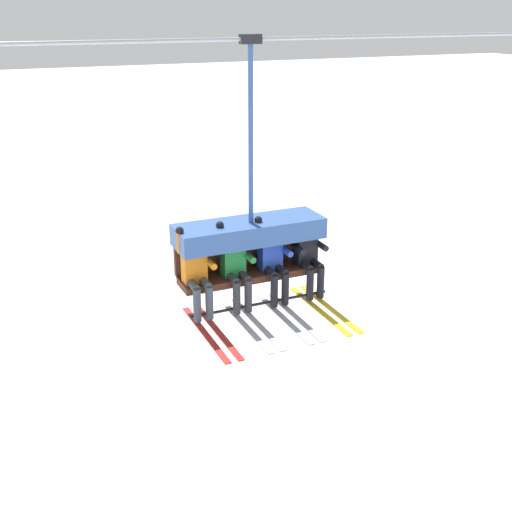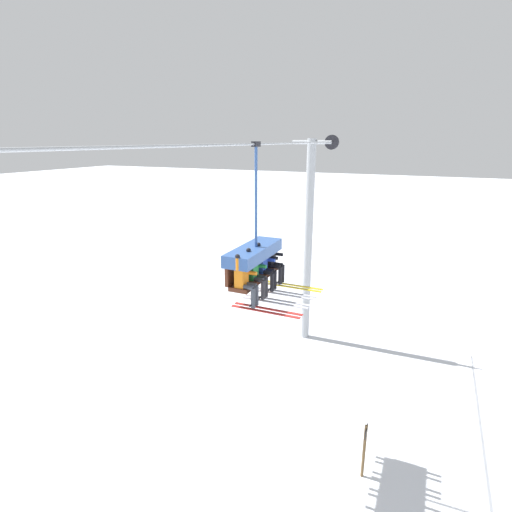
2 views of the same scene
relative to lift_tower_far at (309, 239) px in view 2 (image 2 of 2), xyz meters
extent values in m
plane|color=silver|center=(-8.37, 0.02, -4.57)|extent=(200.00, 200.00, 0.00)
cylinder|color=#9EA3A8|center=(0.00, 0.02, -0.23)|extent=(0.36, 0.36, 8.67)
cylinder|color=#9EA3A8|center=(0.00, 0.02, 3.95)|extent=(0.16, 1.60, 0.16)
cylinder|color=black|center=(0.00, -0.78, 3.95)|extent=(0.08, 0.56, 0.56)
cylinder|color=#9EA3A8|center=(-7.28, -0.78, 3.95)|extent=(16.55, 0.05, 0.05)
cube|color=#512819|center=(-7.17, -0.78, 0.70)|extent=(2.12, 0.48, 0.10)
cube|color=#512819|center=(-7.17, -0.50, 0.97)|extent=(2.12, 0.08, 0.45)
cube|color=#335699|center=(-7.17, -0.72, 1.35)|extent=(2.16, 0.68, 0.30)
cylinder|color=black|center=(-7.17, -1.10, 0.37)|extent=(2.12, 0.04, 0.04)
cylinder|color=#335699|center=(-7.17, -0.78, 2.70)|extent=(0.07, 0.07, 2.41)
cube|color=black|center=(-7.17, -0.78, 3.95)|extent=(0.28, 0.12, 0.12)
cube|color=orange|center=(-8.04, -0.80, 1.01)|extent=(0.32, 0.22, 0.52)
sphere|color=#284C93|center=(-8.04, -0.80, 1.37)|extent=(0.22, 0.22, 0.22)
ellipsoid|color=black|center=(-8.04, -0.90, 1.37)|extent=(0.17, 0.04, 0.08)
cylinder|color=#3D424C|center=(-8.13, -0.97, 0.79)|extent=(0.11, 0.34, 0.11)
cylinder|color=#3D424C|center=(-7.96, -0.97, 0.79)|extent=(0.11, 0.34, 0.11)
cylinder|color=#3D424C|center=(-8.13, -1.14, 0.55)|extent=(0.11, 0.11, 0.48)
cylinder|color=#3D424C|center=(-7.96, -1.14, 0.55)|extent=(0.11, 0.11, 0.48)
cube|color=#B22823|center=(-8.13, -1.44, 0.26)|extent=(0.09, 1.70, 0.02)
cube|color=#B22823|center=(-7.96, -1.44, 0.26)|extent=(0.09, 1.70, 0.02)
cylinder|color=orange|center=(-8.23, -0.80, 1.36)|extent=(0.09, 0.09, 0.30)
sphere|color=black|center=(-8.23, -0.80, 1.53)|extent=(0.11, 0.11, 0.11)
cylinder|color=orange|center=(-7.86, -0.95, 1.05)|extent=(0.09, 0.30, 0.09)
cube|color=#23843D|center=(-7.46, -0.80, 1.01)|extent=(0.32, 0.22, 0.52)
sphere|color=silver|center=(-7.46, -0.80, 1.37)|extent=(0.22, 0.22, 0.22)
ellipsoid|color=black|center=(-7.46, -0.90, 1.37)|extent=(0.17, 0.04, 0.08)
cylinder|color=#2D2D33|center=(-7.55, -0.97, 0.79)|extent=(0.11, 0.34, 0.11)
cylinder|color=#2D2D33|center=(-7.37, -0.97, 0.79)|extent=(0.11, 0.34, 0.11)
cylinder|color=#2D2D33|center=(-7.55, -1.14, 0.55)|extent=(0.11, 0.11, 0.48)
cylinder|color=#2D2D33|center=(-7.37, -1.14, 0.55)|extent=(0.11, 0.11, 0.48)
cube|color=#B2B2BC|center=(-7.55, -1.44, 0.26)|extent=(0.09, 1.70, 0.02)
cube|color=#B2B2BC|center=(-7.37, -1.44, 0.26)|extent=(0.09, 1.70, 0.02)
cylinder|color=#23843D|center=(-7.65, -0.80, 1.36)|extent=(0.09, 0.09, 0.30)
sphere|color=black|center=(-7.65, -0.80, 1.53)|extent=(0.11, 0.11, 0.11)
cylinder|color=#23843D|center=(-7.28, -0.95, 1.05)|extent=(0.09, 0.30, 0.09)
cube|color=#2847B7|center=(-6.88, -0.80, 1.01)|extent=(0.32, 0.22, 0.52)
sphere|color=#284C93|center=(-6.88, -0.80, 1.37)|extent=(0.22, 0.22, 0.22)
ellipsoid|color=black|center=(-6.88, -0.90, 1.37)|extent=(0.17, 0.04, 0.08)
cylinder|color=black|center=(-6.97, -0.97, 0.79)|extent=(0.11, 0.34, 0.11)
cylinder|color=black|center=(-6.79, -0.97, 0.79)|extent=(0.11, 0.34, 0.11)
cylinder|color=black|center=(-6.97, -1.14, 0.55)|extent=(0.11, 0.11, 0.48)
cylinder|color=black|center=(-6.79, -1.14, 0.55)|extent=(0.11, 0.11, 0.48)
cube|color=#B2B2BC|center=(-6.97, -1.44, 0.26)|extent=(0.09, 1.70, 0.02)
cube|color=#B2B2BC|center=(-6.79, -1.44, 0.26)|extent=(0.09, 1.70, 0.02)
cylinder|color=#2847B7|center=(-7.07, -0.80, 1.36)|extent=(0.09, 0.09, 0.30)
sphere|color=black|center=(-7.07, -0.80, 1.53)|extent=(0.11, 0.11, 0.11)
cylinder|color=#2847B7|center=(-6.70, -0.95, 1.05)|extent=(0.09, 0.30, 0.09)
cube|color=black|center=(-6.30, -0.80, 1.01)|extent=(0.32, 0.22, 0.52)
sphere|color=maroon|center=(-6.30, -0.80, 1.37)|extent=(0.22, 0.22, 0.22)
ellipsoid|color=black|center=(-6.30, -0.90, 1.37)|extent=(0.17, 0.04, 0.08)
cylinder|color=black|center=(-6.39, -0.97, 0.79)|extent=(0.11, 0.34, 0.11)
cylinder|color=black|center=(-6.21, -0.97, 0.79)|extent=(0.11, 0.34, 0.11)
cylinder|color=black|center=(-6.39, -1.14, 0.55)|extent=(0.11, 0.11, 0.48)
cylinder|color=black|center=(-6.21, -1.14, 0.55)|extent=(0.11, 0.11, 0.48)
cube|color=gold|center=(-6.39, -1.44, 0.26)|extent=(0.09, 1.70, 0.02)
cube|color=gold|center=(-6.21, -1.44, 0.26)|extent=(0.09, 1.70, 0.02)
cylinder|color=black|center=(-6.49, -0.95, 1.05)|extent=(0.09, 0.30, 0.09)
cylinder|color=black|center=(-6.11, -0.95, 1.05)|extent=(0.09, 0.30, 0.09)
cylinder|color=brown|center=(-6.93, -3.77, -3.77)|extent=(0.08, 0.08, 1.60)
cube|color=black|center=(-6.93, -3.79, -3.15)|extent=(0.36, 0.02, 0.24)
camera|label=1|loc=(-10.59, -8.68, 4.33)|focal=45.00mm
camera|label=2|loc=(-15.89, -4.72, 4.05)|focal=28.00mm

